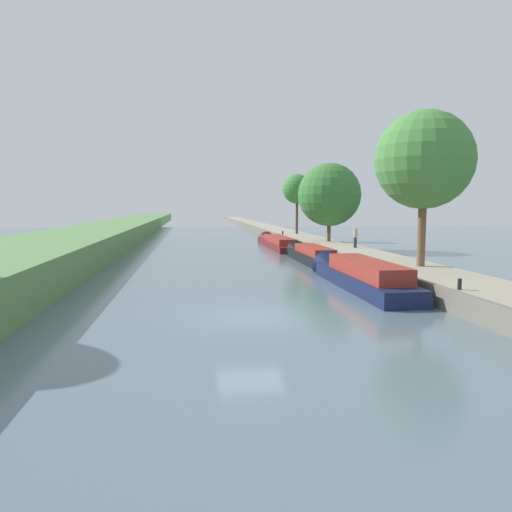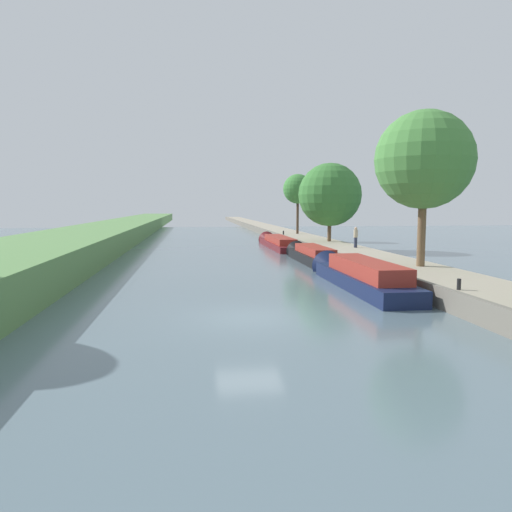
{
  "view_description": "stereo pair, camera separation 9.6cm",
  "coord_description": "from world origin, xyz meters",
  "px_view_note": "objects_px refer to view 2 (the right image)",
  "views": [
    {
      "loc": [
        -2.16,
        -17.75,
        4.21
      ],
      "look_at": [
        1.95,
        12.81,
        1.0
      ],
      "focal_mm": 33.86,
      "sensor_mm": 36.0,
      "label": 1
    },
    {
      "loc": [
        -2.07,
        -17.76,
        4.21
      ],
      "look_at": [
        1.95,
        12.81,
        1.0
      ],
      "focal_mm": 33.86,
      "sensor_mm": 36.0,
      "label": 2
    }
  ],
  "objects_px": {
    "narrowboat_maroon": "(277,242)",
    "mooring_bollard_far": "(283,233)",
    "narrowboat_navy": "(357,275)",
    "mooring_bollard_near": "(459,284)",
    "person_walking": "(356,237)",
    "narrowboat_black": "(310,255)"
  },
  "relations": [
    {
      "from": "mooring_bollard_near",
      "to": "narrowboat_black",
      "type": "bearing_deg",
      "value": 95.33
    },
    {
      "from": "narrowboat_navy",
      "to": "mooring_bollard_near",
      "type": "xyz_separation_m",
      "value": [
        1.93,
        -6.44,
        0.49
      ]
    },
    {
      "from": "narrowboat_black",
      "to": "person_walking",
      "type": "xyz_separation_m",
      "value": [
        4.11,
        1.66,
        1.23
      ]
    },
    {
      "from": "narrowboat_black",
      "to": "mooring_bollard_far",
      "type": "bearing_deg",
      "value": 85.21
    },
    {
      "from": "narrowboat_maroon",
      "to": "mooring_bollard_far",
      "type": "height_order",
      "value": "mooring_bollard_far"
    },
    {
      "from": "narrowboat_black",
      "to": "mooring_bollard_far",
      "type": "xyz_separation_m",
      "value": [
        1.66,
        19.78,
        0.59
      ]
    },
    {
      "from": "narrowboat_navy",
      "to": "narrowboat_maroon",
      "type": "height_order",
      "value": "narrowboat_navy"
    },
    {
      "from": "person_walking",
      "to": "mooring_bollard_far",
      "type": "height_order",
      "value": "person_walking"
    },
    {
      "from": "narrowboat_black",
      "to": "narrowboat_maroon",
      "type": "relative_size",
      "value": 0.72
    },
    {
      "from": "narrowboat_maroon",
      "to": "narrowboat_black",
      "type": "bearing_deg",
      "value": -88.87
    },
    {
      "from": "mooring_bollard_near",
      "to": "mooring_bollard_far",
      "type": "height_order",
      "value": "same"
    },
    {
      "from": "narrowboat_maroon",
      "to": "mooring_bollard_far",
      "type": "xyz_separation_m",
      "value": [
        1.92,
        6.55,
        0.63
      ]
    },
    {
      "from": "narrowboat_maroon",
      "to": "person_walking",
      "type": "relative_size",
      "value": 8.66
    },
    {
      "from": "narrowboat_navy",
      "to": "narrowboat_black",
      "type": "bearing_deg",
      "value": 88.61
    },
    {
      "from": "person_walking",
      "to": "mooring_bollard_far",
      "type": "relative_size",
      "value": 3.69
    },
    {
      "from": "mooring_bollard_far",
      "to": "narrowboat_navy",
      "type": "bearing_deg",
      "value": -93.55
    },
    {
      "from": "narrowboat_navy",
      "to": "mooring_bollard_near",
      "type": "distance_m",
      "value": 6.74
    },
    {
      "from": "person_walking",
      "to": "mooring_bollard_near",
      "type": "relative_size",
      "value": 3.69
    },
    {
      "from": "narrowboat_navy",
      "to": "mooring_bollard_far",
      "type": "bearing_deg",
      "value": 86.45
    },
    {
      "from": "person_walking",
      "to": "mooring_bollard_far",
      "type": "distance_m",
      "value": 18.29
    },
    {
      "from": "narrowboat_black",
      "to": "narrowboat_maroon",
      "type": "height_order",
      "value": "narrowboat_black"
    },
    {
      "from": "narrowboat_navy",
      "to": "person_walking",
      "type": "height_order",
      "value": "person_walking"
    }
  ]
}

